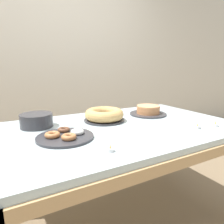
% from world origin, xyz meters
% --- Properties ---
extents(ground_plane, '(12.00, 12.00, 0.00)m').
position_xyz_m(ground_plane, '(0.00, 0.00, 0.00)').
color(ground_plane, '#7A664C').
extents(wall_back, '(8.00, 0.10, 2.60)m').
position_xyz_m(wall_back, '(0.00, 1.66, 1.30)').
color(wall_back, silver).
rests_on(wall_back, ground).
extents(dining_table, '(1.62, 1.02, 0.76)m').
position_xyz_m(dining_table, '(0.00, 0.00, 0.68)').
color(dining_table, silver).
rests_on(dining_table, ground).
extents(cake_chocolate_round, '(0.31, 0.31, 0.08)m').
position_xyz_m(cake_chocolate_round, '(0.36, 0.17, 0.80)').
color(cake_chocolate_round, '#333338').
rests_on(cake_chocolate_round, dining_table).
extents(cake_golden_bundt, '(0.30, 0.30, 0.09)m').
position_xyz_m(cake_golden_bundt, '(-0.05, 0.17, 0.81)').
color(cake_golden_bundt, '#333338').
rests_on(cake_golden_bundt, dining_table).
extents(pastry_platter, '(0.32, 0.32, 0.04)m').
position_xyz_m(pastry_platter, '(-0.41, -0.06, 0.78)').
color(pastry_platter, '#333338').
rests_on(pastry_platter, dining_table).
extents(plate_stack, '(0.21, 0.21, 0.09)m').
position_xyz_m(plate_stack, '(-0.52, 0.24, 0.81)').
color(plate_stack, '#333338').
rests_on(plate_stack, dining_table).
extents(tealight_near_cakes, '(0.04, 0.04, 0.04)m').
position_xyz_m(tealight_near_cakes, '(0.39, -0.30, 0.77)').
color(tealight_near_cakes, silver).
rests_on(tealight_near_cakes, dining_table).
extents(tealight_centre, '(0.04, 0.04, 0.04)m').
position_xyz_m(tealight_centre, '(-0.58, 0.40, 0.77)').
color(tealight_centre, silver).
rests_on(tealight_centre, dining_table).
extents(tealight_right_edge, '(0.04, 0.04, 0.04)m').
position_xyz_m(tealight_right_edge, '(0.54, -0.32, 0.77)').
color(tealight_right_edge, silver).
rests_on(tealight_right_edge, dining_table).
extents(tealight_left_edge, '(0.04, 0.04, 0.04)m').
position_xyz_m(tealight_left_edge, '(-0.28, -0.34, 0.77)').
color(tealight_left_edge, silver).
rests_on(tealight_left_edge, dining_table).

